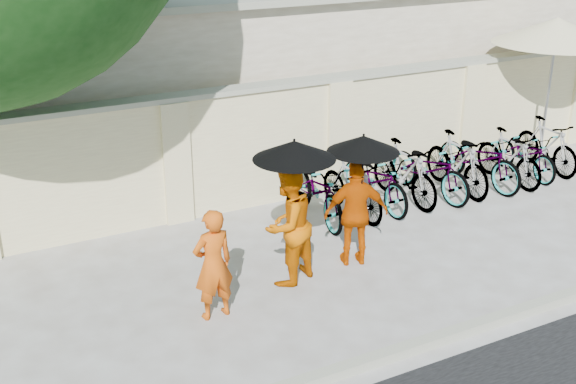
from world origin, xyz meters
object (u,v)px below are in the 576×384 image
monk_center (288,225)px  patio_umbrella (556,32)px  monk_left (213,264)px  monk_right (356,213)px

monk_center → patio_umbrella: patio_umbrella is taller
monk_left → patio_umbrella: 8.62m
monk_right → patio_umbrella: (5.72, 2.03, 1.79)m
monk_left → monk_center: monk_center is taller
patio_umbrella → monk_center: bearing=-163.2°
monk_right → patio_umbrella: 6.33m
monk_left → monk_right: (2.34, 0.41, 0.05)m
monk_left → patio_umbrella: patio_umbrella is taller
monk_left → monk_center: (1.24, 0.38, 0.12)m
monk_left → patio_umbrella: size_ratio=0.51×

